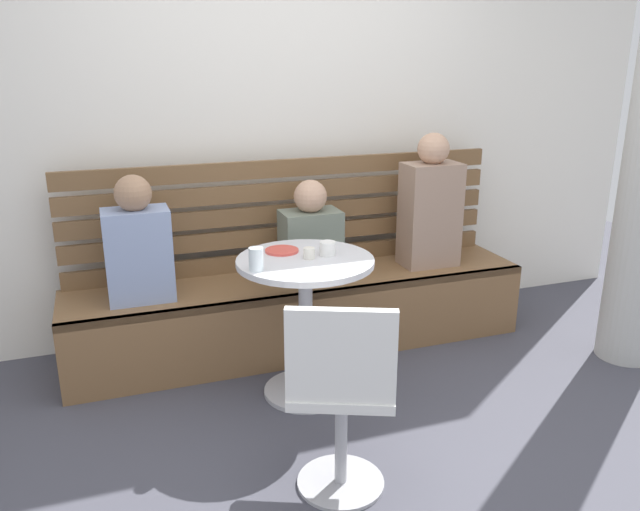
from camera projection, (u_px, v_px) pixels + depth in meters
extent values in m
plane|color=#42424C|center=(386.00, 460.00, 2.77)|extent=(8.00, 8.00, 0.00)
cube|color=white|center=(277.00, 97.00, 3.80)|extent=(5.20, 0.10, 2.90)
cube|color=brown|center=(302.00, 313.00, 3.78)|extent=(2.70, 0.52, 0.44)
cube|color=brown|center=(315.00, 295.00, 3.50)|extent=(2.70, 0.04, 0.04)
cube|color=brown|center=(289.00, 258.00, 3.91)|extent=(2.65, 0.04, 0.10)
cube|color=brown|center=(289.00, 234.00, 3.86)|extent=(2.65, 0.04, 0.10)
cube|color=brown|center=(289.00, 213.00, 3.82)|extent=(2.65, 0.04, 0.10)
cube|color=brown|center=(288.00, 190.00, 3.78)|extent=(2.65, 0.04, 0.10)
cube|color=brown|center=(288.00, 168.00, 3.74)|extent=(2.65, 0.04, 0.10)
cylinder|color=#ADADB2|center=(306.00, 390.00, 3.32)|extent=(0.44, 0.44, 0.02)
cylinder|color=#ADADB2|center=(306.00, 328.00, 3.21)|extent=(0.07, 0.07, 0.69)
cylinder|color=silver|center=(305.00, 261.00, 3.10)|extent=(0.68, 0.68, 0.03)
cylinder|color=#ADADB2|center=(341.00, 482.00, 2.61)|extent=(0.36, 0.36, 0.02)
cylinder|color=#ADADB2|center=(341.00, 437.00, 2.55)|extent=(0.05, 0.05, 0.45)
cube|color=white|center=(342.00, 382.00, 2.47)|extent=(0.52, 0.52, 0.04)
cube|color=white|center=(341.00, 356.00, 2.25)|extent=(0.38, 0.19, 0.36)
cube|color=#9E7F6B|center=(430.00, 215.00, 3.87)|extent=(0.34, 0.22, 0.63)
sphere|color=tan|center=(433.00, 149.00, 3.74)|extent=(0.19, 0.19, 0.19)
cube|color=#8C9EC6|center=(139.00, 255.00, 3.32)|extent=(0.34, 0.22, 0.49)
sphere|color=#A37A5B|center=(133.00, 193.00, 3.22)|extent=(0.19, 0.19, 0.19)
cube|color=slate|center=(311.00, 244.00, 3.68)|extent=(0.34, 0.22, 0.40)
sphere|color=tan|center=(310.00, 196.00, 3.59)|extent=(0.19, 0.19, 0.19)
cylinder|color=silver|center=(309.00, 253.00, 3.08)|extent=(0.06, 0.06, 0.05)
cylinder|color=white|center=(327.00, 248.00, 3.13)|extent=(0.08, 0.08, 0.07)
cylinder|color=white|center=(256.00, 259.00, 2.91)|extent=(0.07, 0.07, 0.11)
cylinder|color=#DB4C42|center=(282.00, 251.00, 3.20)|extent=(0.17, 0.17, 0.01)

